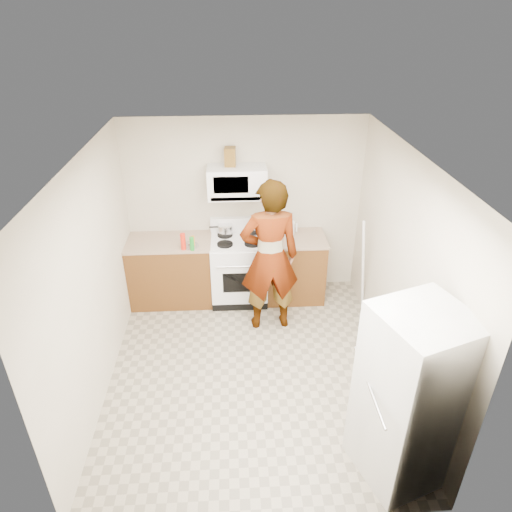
{
  "coord_description": "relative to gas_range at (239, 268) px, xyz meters",
  "views": [
    {
      "loc": [
        -0.18,
        -4.0,
        3.73
      ],
      "look_at": [
        0.09,
        0.55,
        1.19
      ],
      "focal_mm": 32.0,
      "sensor_mm": 36.0,
      "label": 1
    }
  ],
  "objects": [
    {
      "name": "gas_range",
      "position": [
        0.0,
        0.0,
        0.0
      ],
      "size": [
        0.76,
        0.65,
        1.13
      ],
      "color": "white",
      "rests_on": "floor"
    },
    {
      "name": "person",
      "position": [
        0.37,
        -0.65,
        0.52
      ],
      "size": [
        0.77,
        0.54,
        2.01
      ],
      "primitive_type": "imported",
      "rotation": [
        0.0,
        0.0,
        3.23
      ],
      "color": "tan",
      "rests_on": "floor"
    },
    {
      "name": "counter_left",
      "position": [
        -0.94,
        0.01,
        0.43
      ],
      "size": [
        1.14,
        0.64,
        0.03
      ],
      "primitive_type": "cube",
      "color": "#9D836A",
      "rests_on": "cabinet_left"
    },
    {
      "name": "bottle_hot_sauce",
      "position": [
        -0.6,
        -0.16,
        0.52
      ],
      "size": [
        0.05,
        0.05,
        0.14
      ],
      "primitive_type": "cylinder",
      "rotation": [
        0.0,
        0.0,
        -0.02
      ],
      "color": "orange",
      "rests_on": "counter_left"
    },
    {
      "name": "broom",
      "position": [
        1.6,
        -0.49,
        0.24
      ],
      "size": [
        0.23,
        0.24,
        1.43
      ],
      "primitive_type": "cylinder",
      "rotation": [
        0.14,
        -0.14,
        0.01
      ],
      "color": "white",
      "rests_on": "floor"
    },
    {
      "name": "cabinet_right",
      "position": [
        0.78,
        0.01,
        -0.04
      ],
      "size": [
        0.8,
        0.62,
        0.9
      ],
      "primitive_type": "cube",
      "color": "brown",
      "rests_on": "floor"
    },
    {
      "name": "cabinet_left",
      "position": [
        -0.94,
        0.01,
        -0.04
      ],
      "size": [
        1.12,
        0.62,
        0.9
      ],
      "primitive_type": "cube",
      "color": "brown",
      "rests_on": "floor"
    },
    {
      "name": "counter_right",
      "position": [
        0.78,
        0.01,
        0.43
      ],
      "size": [
        0.82,
        0.64,
        0.03
      ],
      "primitive_type": "cube",
      "color": "#9D836A",
      "rests_on": "cabinet_right"
    },
    {
      "name": "microwave",
      "position": [
        0.0,
        0.13,
        1.21
      ],
      "size": [
        0.76,
        0.38,
        0.4
      ],
      "primitive_type": "cube",
      "color": "white",
      "rests_on": "back_wall"
    },
    {
      "name": "tray",
      "position": [
        0.21,
        -0.07,
        0.47
      ],
      "size": [
        0.27,
        0.2,
        0.05
      ],
      "primitive_type": "cube",
      "rotation": [
        0.0,
        0.0,
        -0.17
      ],
      "color": "white",
      "rests_on": "gas_range"
    },
    {
      "name": "bottle_green_cap",
      "position": [
        -0.6,
        -0.27,
        0.54
      ],
      "size": [
        0.06,
        0.06,
        0.18
      ],
      "primitive_type": "cylinder",
      "rotation": [
        0.0,
        0.0,
        0.05
      ],
      "color": "#177F21",
      "rests_on": "counter_left"
    },
    {
      "name": "bottle_spray",
      "position": [
        -0.71,
        -0.24,
        0.56
      ],
      "size": [
        0.09,
        0.09,
        0.22
      ],
      "primitive_type": "cylinder",
      "rotation": [
        0.0,
        0.0,
        0.43
      ],
      "color": "red",
      "rests_on": "counter_left"
    },
    {
      "name": "saucepan",
      "position": [
        -0.17,
        0.17,
        0.52
      ],
      "size": [
        0.23,
        0.23,
        0.11
      ],
      "primitive_type": "cylinder",
      "rotation": [
        0.0,
        0.0,
        -0.12
      ],
      "color": "silver",
      "rests_on": "gas_range"
    },
    {
      "name": "fridge",
      "position": [
        1.36,
        -2.83,
        0.36
      ],
      "size": [
        0.89,
        0.89,
        1.7
      ],
      "primitive_type": "cube",
      "rotation": [
        0.0,
        0.0,
        0.34
      ],
      "color": "silver",
      "rests_on": "floor"
    },
    {
      "name": "pot_lid",
      "position": [
        -0.64,
        -0.16,
        0.46
      ],
      "size": [
        0.26,
        0.26,
        0.01
      ],
      "primitive_type": "cylinder",
      "rotation": [
        0.0,
        0.0,
        0.11
      ],
      "color": "silver",
      "rests_on": "counter_left"
    },
    {
      "name": "kettle",
      "position": [
        0.7,
        0.13,
        0.54
      ],
      "size": [
        0.2,
        0.2,
        0.18
      ],
      "primitive_type": "cylinder",
      "rotation": [
        0.0,
        0.0,
        -0.42
      ],
      "color": "silver",
      "rests_on": "counter_right"
    },
    {
      "name": "right_wall",
      "position": [
        1.69,
        -1.48,
        0.76
      ],
      "size": [
        0.02,
        3.6,
        2.5
      ],
      "primitive_type": "cube",
      "color": "beige",
      "rests_on": "floor"
    },
    {
      "name": "floor",
      "position": [
        0.1,
        -1.48,
        -0.49
      ],
      "size": [
        3.6,
        3.6,
        0.0
      ],
      "primitive_type": "plane",
      "color": "gray",
      "rests_on": "ground"
    },
    {
      "name": "back_wall",
      "position": [
        0.1,
        0.31,
        0.76
      ],
      "size": [
        3.2,
        0.02,
        2.5
      ],
      "primitive_type": "cube",
      "color": "beige",
      "rests_on": "floor"
    },
    {
      "name": "jug",
      "position": [
        -0.08,
        0.18,
        1.53
      ],
      "size": [
        0.15,
        0.15,
        0.24
      ],
      "primitive_type": "cube",
      "rotation": [
        0.0,
        0.0,
        -0.09
      ],
      "color": "brown",
      "rests_on": "microwave"
    }
  ]
}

